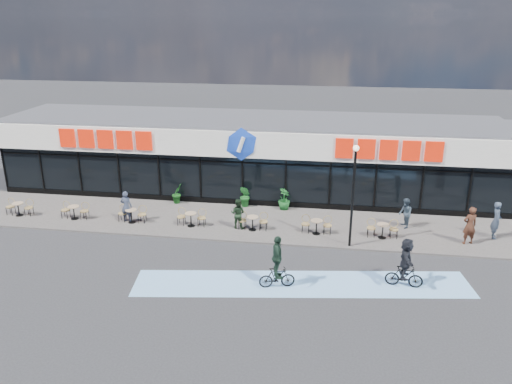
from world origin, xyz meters
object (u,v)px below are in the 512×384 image
pedestrian_a (405,213)px  pedestrian_c (470,225)px  potted_plant_mid (284,199)px  potted_plant_right (245,196)px  bistro_set_0 (19,207)px  patron_left (126,206)px  cyclist_a (277,265)px  pedestrian_b (496,220)px  lamp_post (353,187)px  cyclist_b (406,264)px  patron_right (238,214)px  potted_plant_left (177,193)px

pedestrian_a → pedestrian_c: size_ratio=0.83×
potted_plant_mid → potted_plant_right: (-2.26, 0.06, 0.03)m
bistro_set_0 → patron_left: (6.25, 0.05, 0.40)m
pedestrian_a → bistro_set_0: bearing=-95.9°
bistro_set_0 → patron_left: patron_left is taller
pedestrian_c → cyclist_a: (-8.73, -5.30, -0.04)m
pedestrian_a → pedestrian_b: 4.32m
potted_plant_mid → pedestrian_a: 6.67m
lamp_post → cyclist_b: size_ratio=2.30×
potted_plant_right → lamp_post: bearing=-36.7°
patron_left → patron_right: 6.06m
cyclist_a → cyclist_b: cyclist_a is taller
patron_left → pedestrian_c: (17.44, -0.20, 0.10)m
potted_plant_right → cyclist_b: (7.95, -7.73, 0.31)m
cyclist_b → pedestrian_c: bearing=51.4°
potted_plant_right → pedestrian_a: bearing=-11.0°
potted_plant_mid → patron_right: (-2.12, -3.00, 0.19)m
pedestrian_a → pedestrian_b: pedestrian_b is taller
bistro_set_0 → cyclist_a: size_ratio=0.67×
potted_plant_left → cyclist_b: 14.32m
bistro_set_0 → cyclist_b: bearing=-12.9°
potted_plant_right → patron_left: patron_left is taller
potted_plant_right → patron_right: 3.06m
cyclist_a → potted_plant_left: bearing=128.6°
lamp_post → potted_plant_mid: bearing=129.9°
potted_plant_mid → cyclist_a: cyclist_a is taller
patron_right → pedestrian_c: (11.38, -0.21, 0.16)m
potted_plant_mid → cyclist_b: (5.70, -7.67, 0.34)m
patron_left → pedestrian_a: (14.65, 1.37, -0.06)m
patron_left → pedestrian_a: size_ratio=1.08×
potted_plant_mid → pedestrian_a: size_ratio=0.77×
patron_left → cyclist_a: bearing=149.0°
pedestrian_c → cyclist_a: bearing=14.5°
potted_plant_mid → cyclist_a: size_ratio=0.53×
potted_plant_right → patron_left: 6.67m
cyclist_a → pedestrian_a: bearing=49.2°
potted_plant_left → cyclist_a: bearing=-51.4°
patron_left → pedestrian_b: 18.94m
lamp_post → potted_plant_right: size_ratio=3.91×
bistro_set_0 → potted_plant_mid: potted_plant_mid is taller
pedestrian_c → bistro_set_0: bearing=-17.1°
bistro_set_0 → pedestrian_a: size_ratio=0.97×
potted_plant_mid → patron_right: 3.68m
potted_plant_left → cyclist_a: (6.86, -8.61, 0.33)m
pedestrian_a → pedestrian_c: bearing=51.0°
potted_plant_right → pedestrian_c: (11.51, -3.27, 0.32)m
pedestrian_b → potted_plant_mid: bearing=87.6°
cyclist_b → patron_right: bearing=149.2°
potted_plant_right → pedestrian_c: pedestrian_c is taller
patron_left → cyclist_a: size_ratio=0.74×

